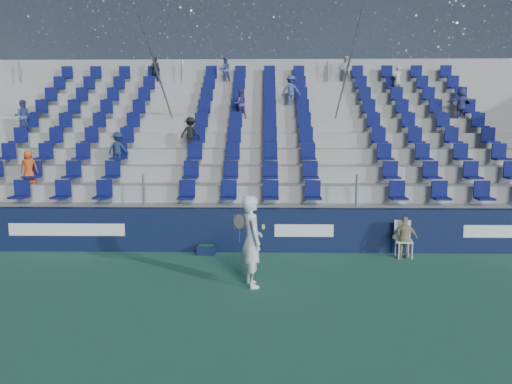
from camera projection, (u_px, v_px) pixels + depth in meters
ground at (244, 288)px, 10.67m from camera, size 70.00×70.00×0.00m
sponsor_wall at (249, 230)px, 13.72m from camera, size 24.00×0.32×1.20m
grandstand at (254, 161)px, 18.56m from camera, size 24.00×8.17×6.63m
tennis_player at (252, 241)px, 10.67m from camera, size 0.73×0.83×1.98m
line_judge_chair at (403, 236)px, 13.15m from camera, size 0.49×0.50×0.97m
line_judge at (405, 237)px, 13.00m from camera, size 0.66×0.29×1.11m
ball_bin at (206, 249)px, 13.40m from camera, size 0.51×0.36×0.27m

